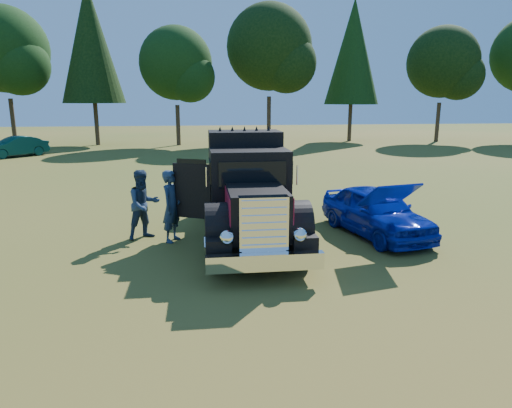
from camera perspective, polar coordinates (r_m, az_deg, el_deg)
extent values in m
plane|color=#365418|center=(11.75, 4.53, -6.39)|extent=(120.00, 120.00, 0.00)
cylinder|color=#2D2116|center=(44.74, -28.09, 9.01)|extent=(0.36, 0.36, 3.96)
sphere|color=black|center=(44.88, -28.92, 16.57)|extent=(7.04, 7.04, 7.04)
sphere|color=black|center=(43.51, -27.49, 15.13)|extent=(4.84, 4.84, 4.84)
cylinder|color=#2D2116|center=(42.28, -19.36, 10.14)|extent=(0.36, 0.36, 4.68)
cone|color=black|center=(42.50, -20.00, 18.38)|extent=(5.20, 5.20, 9.75)
cylinder|color=#2D2116|center=(40.44, -9.71, 9.69)|extent=(0.36, 0.36, 3.42)
sphere|color=black|center=(40.49, -10.00, 16.95)|extent=(6.08, 6.08, 6.08)
sphere|color=black|center=(39.64, -8.28, 15.45)|extent=(4.18, 4.18, 4.18)
cylinder|color=#2D2116|center=(41.37, 1.62, 10.43)|extent=(0.36, 0.36, 4.14)
sphere|color=black|center=(41.57, 1.68, 19.01)|extent=(7.36, 7.36, 7.36)
sphere|color=black|center=(40.77, 3.88, 17.16)|extent=(5.06, 5.06, 5.06)
cylinder|color=#2D2116|center=(44.73, 11.68, 10.59)|extent=(0.36, 0.36, 4.50)
cone|color=black|center=(44.90, 12.04, 18.10)|extent=(5.00, 5.00, 9.38)
cylinder|color=#2D2116|center=(46.58, 21.75, 9.48)|extent=(0.36, 0.36, 3.60)
sphere|color=black|center=(46.66, 22.32, 16.10)|extent=(6.40, 6.40, 6.40)
sphere|color=black|center=(46.48, 24.01, 14.48)|extent=(4.40, 4.40, 4.40)
cylinder|color=black|center=(10.74, -5.39, -5.19)|extent=(0.32, 1.10, 1.10)
cylinder|color=black|center=(10.99, 5.65, -4.77)|extent=(0.32, 1.10, 1.10)
cylinder|color=black|center=(15.37, -5.99, 0.35)|extent=(0.32, 1.10, 1.10)
cylinder|color=black|center=(15.55, 1.77, 0.57)|extent=(0.32, 1.10, 1.10)
cylinder|color=black|center=(15.38, -4.76, 0.39)|extent=(0.32, 1.10, 1.10)
cylinder|color=black|center=(15.50, 0.57, 0.53)|extent=(0.32, 1.10, 1.10)
cube|color=black|center=(13.28, -1.24, -1.28)|extent=(1.60, 6.40, 0.28)
cube|color=white|center=(9.64, 1.16, -7.27)|extent=(2.50, 0.22, 0.36)
cube|color=white|center=(9.71, 0.92, -2.78)|extent=(1.05, 0.30, 1.30)
cube|color=black|center=(10.70, 0.13, -1.02)|extent=(1.35, 1.80, 1.10)
cube|color=maroon|center=(10.59, -3.57, -0.08)|extent=(0.02, 1.80, 0.60)
cube|color=maroon|center=(10.76, 3.78, 0.13)|extent=(0.02, 1.80, 0.60)
cylinder|color=black|center=(10.62, -4.90, -3.13)|extent=(0.55, 1.24, 1.24)
cylinder|color=black|center=(10.86, 5.18, -2.78)|extent=(0.55, 1.24, 1.24)
sphere|color=white|center=(9.63, -3.64, -4.19)|extent=(0.32, 0.32, 0.32)
sphere|color=white|center=(9.84, 5.49, -3.85)|extent=(0.32, 0.32, 0.32)
cube|color=black|center=(12.15, -0.79, 1.88)|extent=(2.05, 1.30, 2.10)
cube|color=black|center=(11.41, -0.43, 3.70)|extent=(1.70, 0.05, 0.65)
cube|color=black|center=(13.39, -1.42, 3.78)|extent=(2.05, 1.30, 2.50)
cube|color=black|center=(15.15, -2.03, 1.78)|extent=(2.00, 2.00, 0.35)
cube|color=black|center=(12.51, -7.98, 1.61)|extent=(1.02, 0.52, 1.50)
cube|color=maroon|center=(12.58, -8.05, 0.97)|extent=(0.78, 0.38, 0.75)
imported|color=#0808AF|center=(13.70, 14.76, -0.90)|extent=(2.51, 4.40, 1.41)
cube|color=#0808AF|center=(11.89, 16.29, 1.11)|extent=(1.47, 1.19, 0.67)
imported|color=#1C2942|center=(12.81, -10.47, -0.27)|extent=(0.75, 0.87, 2.00)
imported|color=#1B1F3F|center=(13.25, -13.87, -0.06)|extent=(1.21, 1.14, 1.97)
imported|color=#0A3B3D|center=(35.91, -27.87, 6.36)|extent=(3.99, 4.00, 1.38)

